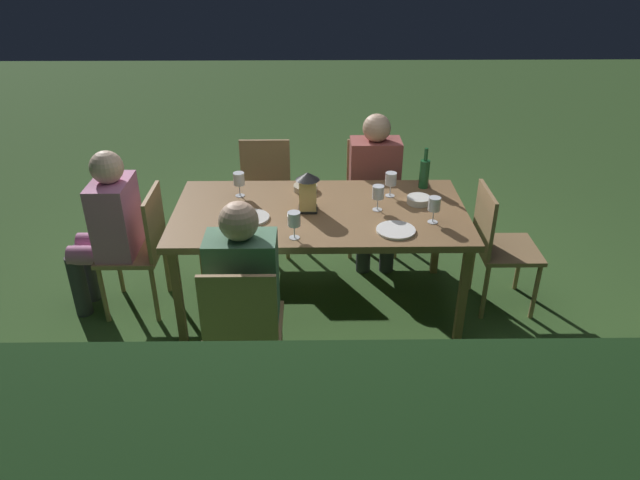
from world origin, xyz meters
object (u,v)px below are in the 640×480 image
(wine_glass_a, at_px, (391,180))
(wine_glass_d, at_px, (294,220))
(wine_glass_e, at_px, (239,180))
(green_bottle_on_table, at_px, (424,173))
(chair_side_right_b, at_px, (243,324))
(wine_glass_c, at_px, (378,194))
(dining_table, at_px, (320,217))
(plate_b, at_px, (396,230))
(chair_head_near, at_px, (498,243))
(chair_side_left_a, at_px, (372,190))
(plate_a, at_px, (251,218))
(wine_glass_b, at_px, (434,205))
(person_in_rust, at_px, (375,182))
(chair_head_far, at_px, (141,245))
(bowl_bread, at_px, (419,200))
(person_in_pink, at_px, (108,225))
(lantern_centerpiece, at_px, (308,190))
(person_in_green, at_px, (245,281))
(bowl_olives, at_px, (305,188))
(chair_side_left_b, at_px, (265,191))

(wine_glass_a, distance_m, wine_glass_d, 0.87)
(wine_glass_e, bearing_deg, green_bottle_on_table, -174.23)
(wine_glass_d, bearing_deg, green_bottle_on_table, -140.47)
(chair_side_right_b, height_order, green_bottle_on_table, green_bottle_on_table)
(wine_glass_c, xyz_separation_m, wine_glass_e, (0.92, -0.23, 0.00))
(dining_table, xyz_separation_m, plate_b, (-0.46, 0.30, 0.06))
(chair_head_near, bearing_deg, chair_side_left_a, -48.81)
(chair_side_left_a, relative_size, plate_a, 3.77)
(wine_glass_b, bearing_deg, wine_glass_d, 12.72)
(person_in_rust, bearing_deg, chair_head_far, 22.85)
(person_in_rust, distance_m, plate_a, 1.19)
(chair_head_far, height_order, bowl_bread, chair_head_far)
(chair_side_right_b, bearing_deg, chair_head_near, -151.56)
(person_in_pink, distance_m, wine_glass_c, 1.78)
(wine_glass_b, bearing_deg, bowl_bread, -81.03)
(wine_glass_b, relative_size, wine_glass_d, 1.00)
(chair_head_near, height_order, lantern_centerpiece, lantern_centerpiece)
(person_in_green, relative_size, lantern_centerpiece, 4.34)
(person_in_pink, xyz_separation_m, wine_glass_a, (-1.88, -0.22, 0.22))
(wine_glass_e, bearing_deg, person_in_pink, 15.15)
(plate_b, height_order, bowl_olives, bowl_olives)
(wine_glass_b, height_order, wine_glass_d, same)
(wine_glass_e, bearing_deg, chair_side_left_a, -146.19)
(person_in_rust, distance_m, wine_glass_d, 1.23)
(chair_head_far, distance_m, person_in_rust, 1.77)
(lantern_centerpiece, bearing_deg, chair_side_right_b, 68.26)
(chair_head_near, height_order, green_bottle_on_table, green_bottle_on_table)
(person_in_pink, distance_m, plate_a, 0.97)
(plate_b, bearing_deg, dining_table, -33.17)
(wine_glass_a, bearing_deg, wine_glass_e, -0.73)
(wine_glass_e, bearing_deg, wine_glass_b, 161.76)
(wine_glass_c, bearing_deg, chair_head_far, -0.09)
(chair_side_right_b, bearing_deg, lantern_centerpiece, -111.74)
(chair_side_right_b, relative_size, chair_head_far, 1.00)
(green_bottle_on_table, xyz_separation_m, plate_b, (0.28, 0.66, -0.10))
(chair_head_far, distance_m, bowl_bread, 1.88)
(chair_side_left_a, distance_m, wine_glass_a, 0.76)
(person_in_green, relative_size, chair_head_far, 1.32)
(person_in_green, xyz_separation_m, wine_glass_b, (-1.13, -0.51, 0.22))
(chair_side_right_b, bearing_deg, plate_a, -89.42)
(chair_side_left_b, bearing_deg, wine_glass_b, 136.79)
(wine_glass_c, relative_size, wine_glass_d, 1.00)
(wine_glass_d, bearing_deg, bowl_bread, -149.84)
(lantern_centerpiece, bearing_deg, plate_b, 151.15)
(wine_glass_a, xyz_separation_m, plate_b, (0.02, 0.52, -0.11))
(dining_table, xyz_separation_m, wine_glass_b, (-0.70, 0.18, 0.17))
(dining_table, height_order, chair_head_far, chair_head_far)
(chair_side_left_b, distance_m, bowl_bread, 1.37)
(lantern_centerpiece, relative_size, wine_glass_d, 1.57)
(wine_glass_c, bearing_deg, plate_b, 105.71)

